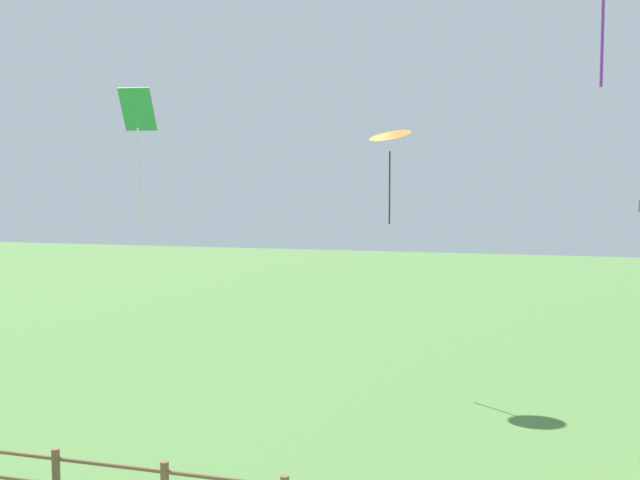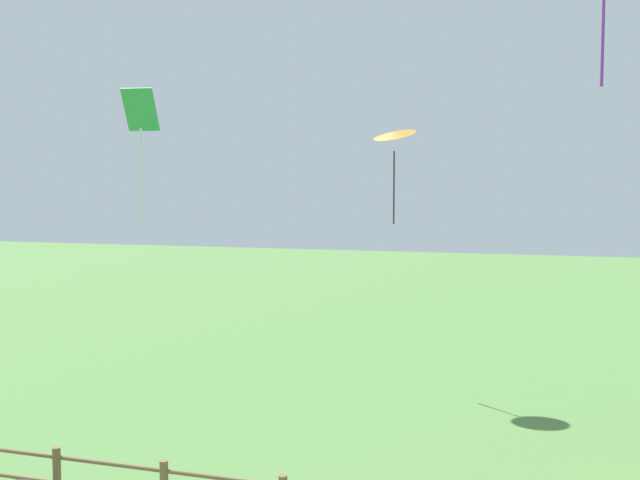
{
  "view_description": "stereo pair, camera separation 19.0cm",
  "coord_description": "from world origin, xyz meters",
  "views": [
    {
      "loc": [
        3.52,
        -3.47,
        5.62
      ],
      "look_at": [
        0.0,
        8.8,
        4.71
      ],
      "focal_mm": 40.0,
      "sensor_mm": 36.0,
      "label": 1
    },
    {
      "loc": [
        3.7,
        -3.41,
        5.62
      ],
      "look_at": [
        0.0,
        8.8,
        4.71
      ],
      "focal_mm": 40.0,
      "sensor_mm": 36.0,
      "label": 2
    }
  ],
  "objects": [
    {
      "name": "kite_green_diamond",
      "position": [
        -4.73,
        10.67,
        6.99
      ],
      "size": [
        0.79,
        0.6,
        2.96
      ],
      "color": "green"
    },
    {
      "name": "kite_orange_delta",
      "position": [
        -0.34,
        17.47,
        7.2
      ],
      "size": [
        1.67,
        1.66,
        2.91
      ],
      "color": "orange"
    }
  ]
}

